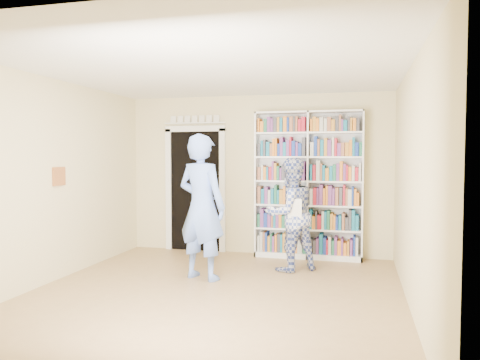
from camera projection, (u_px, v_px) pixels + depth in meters
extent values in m
plane|color=#987349|center=(213.00, 295.00, 5.63)|extent=(5.00, 5.00, 0.00)
plane|color=white|center=(212.00, 69.00, 5.49)|extent=(5.00, 5.00, 0.00)
plane|color=beige|center=(257.00, 175.00, 7.98)|extent=(4.50, 0.00, 4.50)
plane|color=beige|center=(48.00, 181.00, 6.11)|extent=(0.00, 5.00, 5.00)
plane|color=beige|center=(412.00, 186.00, 5.01)|extent=(0.00, 5.00, 5.00)
cube|color=white|center=(308.00, 185.00, 7.62)|extent=(1.74, 0.33, 2.39)
cube|color=white|center=(308.00, 185.00, 7.62)|extent=(0.03, 0.33, 2.39)
cube|color=black|center=(195.00, 191.00, 8.25)|extent=(0.90, 0.03, 2.10)
cube|color=white|center=(169.00, 191.00, 8.36)|extent=(0.10, 0.06, 2.20)
cube|color=white|center=(222.00, 192.00, 8.12)|extent=(0.10, 0.06, 2.20)
cube|color=white|center=(195.00, 129.00, 8.18)|extent=(1.10, 0.06, 0.10)
cube|color=white|center=(195.00, 123.00, 8.17)|extent=(1.10, 0.08, 0.02)
cube|color=brown|center=(59.00, 176.00, 6.30)|extent=(0.03, 0.25, 0.25)
imported|color=#678BE6|center=(202.00, 207.00, 6.33)|extent=(0.83, 0.67, 1.97)
imported|color=#304293|center=(290.00, 214.00, 6.80)|extent=(1.02, 0.98, 1.65)
cube|color=white|center=(295.00, 209.00, 6.56)|extent=(0.20, 0.01, 0.28)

